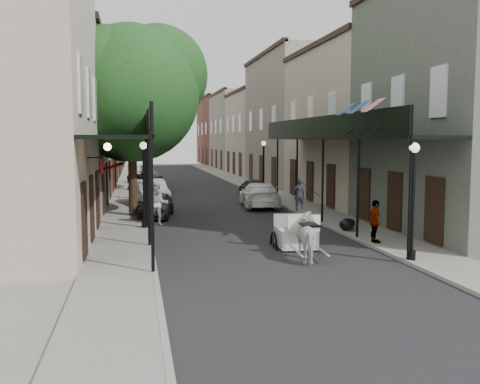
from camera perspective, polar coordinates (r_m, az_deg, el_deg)
name	(u,v)px	position (r m, az deg, el deg)	size (l,w,h in m)	color
ground	(270,255)	(18.31, 3.25, -6.77)	(140.00, 140.00, 0.00)	gray
road	(200,195)	(37.79, -4.25, -0.36)	(8.00, 90.00, 0.01)	black
sidewalk_left	(128,196)	(37.53, -11.85, -0.42)	(2.20, 90.00, 0.12)	gray
sidewalk_right	(269,193)	(38.70, 3.12, -0.13)	(2.20, 90.00, 0.12)	gray
building_row_left	(85,124)	(47.53, -16.19, 6.99)	(5.00, 80.00, 10.50)	#BFB099
building_row_right	(281,125)	(49.11, 4.38, 7.14)	(5.00, 80.00, 10.50)	gray
gallery_left	(127,137)	(24.31, -11.95, 5.79)	(2.20, 18.05, 4.88)	black
gallery_right	(332,137)	(26.00, 9.78, 5.81)	(2.20, 18.05, 4.88)	black
tree_near	(139,88)	(27.63, -10.70, 10.84)	(7.31, 6.80, 9.63)	#382619
tree_far	(137,114)	(41.55, -10.89, 8.15)	(6.45, 6.00, 8.61)	#382619
lamppost_right_near	(413,199)	(17.64, 17.96, -0.76)	(0.32, 0.32, 3.71)	black
lamppost_left	(144,183)	(23.41, -10.19, 0.93)	(0.32, 0.32, 3.71)	black
lamppost_right_far	(264,167)	(36.39, 2.53, 2.65)	(0.32, 0.32, 3.71)	black
horse	(310,237)	(17.52, 7.48, -4.81)	(0.83, 1.82, 1.54)	beige
carriage	(293,219)	(19.78, 5.72, -2.92)	(1.69, 2.35, 2.58)	black
pedestrian_walking	(158,204)	(24.56, -8.79, -1.28)	(0.98, 0.76, 2.02)	#AEAEA4
pedestrian_sidewalk_left	(135,185)	(35.41, -11.15, 0.69)	(1.07, 0.62, 1.66)	gray
pedestrian_sidewalk_right	(375,221)	(20.35, 14.22, -3.06)	(0.93, 0.39, 1.59)	gray
car_left_near	(156,205)	(27.32, -8.93, -1.35)	(1.53, 3.79, 1.29)	black
car_left_mid	(151,193)	(32.16, -9.51, -0.08)	(1.65, 4.73, 1.56)	#A5A6AB
car_left_far	(146,178)	(47.56, -10.02, 1.50)	(1.95, 4.23, 1.18)	black
car_right_near	(259,195)	(31.13, 2.07, -0.29)	(2.03, 4.99, 1.45)	white
car_right_far	(253,187)	(37.56, 1.35, 0.55)	(1.44, 3.58, 1.22)	black
trash_bags	(348,224)	(23.07, 11.41, -3.39)	(0.87, 1.02, 0.52)	black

